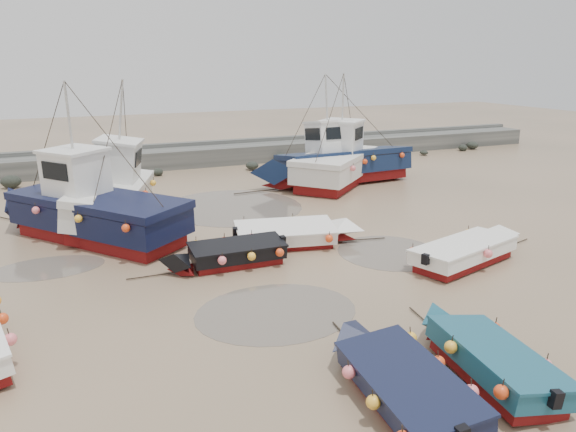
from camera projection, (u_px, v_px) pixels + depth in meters
name	position (u px, v px, depth m)	size (l,w,h in m)	color
ground	(304.00, 287.00, 18.01)	(120.00, 120.00, 0.00)	#9E7F61
seawall	(165.00, 158.00, 37.28)	(60.00, 4.92, 1.50)	slate
puddle_a	(276.00, 312.00, 16.24)	(4.77, 4.77, 0.01)	#61584D
puddle_b	(389.00, 252.00, 21.20)	(3.85, 3.85, 0.01)	#61584D
puddle_c	(48.00, 268.00, 19.62)	(3.83, 3.83, 0.01)	#61584D
puddle_d	(233.00, 207.00, 27.68)	(6.74, 6.74, 0.01)	#61584D
dinghy_1	(401.00, 376.00, 11.97)	(2.40, 6.07, 1.43)	maroon
dinghy_2	(484.00, 352.00, 12.92)	(2.50, 5.85, 1.43)	maroon
dinghy_3	(470.00, 248.00, 20.00)	(6.56, 2.97, 1.43)	maroon
dinghy_4	(227.00, 251.00, 19.63)	(5.63, 1.87, 1.43)	maroon
dinghy_5	(294.00, 232.00, 21.87)	(6.10, 2.81, 1.43)	maroon
cabin_boat_0	(87.00, 207.00, 22.50)	(7.62, 9.49, 6.22)	maroon
cabin_boat_1	(111.00, 192.00, 24.98)	(5.04, 10.19, 6.22)	maroon
cabin_boat_2	(337.00, 161.00, 32.49)	(11.03, 3.62, 6.22)	maroon
cabin_boat_3	(339.00, 160.00, 32.56)	(8.50, 7.97, 6.22)	maroon
person	(94.00, 238.00, 22.89)	(0.66, 0.44, 1.82)	#171738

